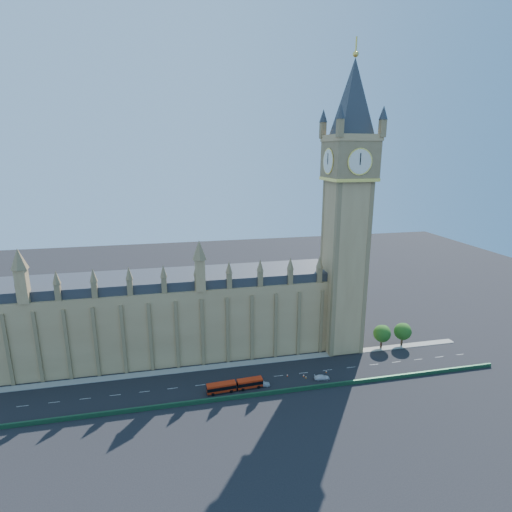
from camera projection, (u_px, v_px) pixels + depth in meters
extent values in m
plane|color=black|center=(240.00, 380.00, 120.28)|extent=(400.00, 400.00, 0.00)
cube|color=#A78151|center=(155.00, 320.00, 132.89)|extent=(120.00, 20.00, 25.00)
cube|color=#2D3035|center=(152.00, 280.00, 129.39)|extent=(120.00, 18.00, 3.00)
cube|color=#A78151|center=(343.00, 268.00, 134.06)|extent=(12.00, 12.00, 58.00)
cube|color=olive|center=(350.00, 161.00, 125.32)|extent=(14.00, 14.00, 12.00)
cylinder|color=silver|center=(360.00, 162.00, 118.56)|extent=(7.20, 0.30, 7.20)
cube|color=#A78151|center=(351.00, 138.00, 123.58)|extent=(14.50, 14.50, 2.00)
pyramid|color=#2D3035|center=(356.00, 57.00, 117.84)|extent=(20.59, 20.59, 22.00)
sphere|color=#F2C64C|center=(356.00, 54.00, 117.64)|extent=(1.80, 1.80, 1.80)
cube|color=#1E4C2D|center=(246.00, 396.00, 111.61)|extent=(160.00, 0.60, 1.20)
cube|color=gray|center=(235.00, 364.00, 129.25)|extent=(160.00, 3.00, 0.16)
cylinder|color=#382619|center=(381.00, 343.00, 139.86)|extent=(0.70, 0.70, 4.00)
sphere|color=#1B4311|center=(382.00, 334.00, 138.99)|extent=(6.00, 6.00, 6.00)
sphere|color=#1B4311|center=(384.00, 331.00, 139.29)|extent=(4.38, 4.38, 4.38)
cylinder|color=#382619|center=(402.00, 341.00, 141.49)|extent=(0.70, 0.70, 4.00)
sphere|color=#1B4311|center=(403.00, 331.00, 140.62)|extent=(6.00, 6.00, 6.00)
sphere|color=#1B4311|center=(404.00, 329.00, 140.92)|extent=(4.38, 4.38, 4.38)
cube|color=red|center=(221.00, 388.00, 113.99)|extent=(8.46, 2.82, 2.78)
cube|color=red|center=(250.00, 383.00, 116.20)|extent=(7.53, 2.76, 2.78)
cube|color=black|center=(221.00, 387.00, 113.91)|extent=(8.51, 2.87, 1.06)
cube|color=black|center=(250.00, 382.00, 116.12)|extent=(7.59, 2.82, 1.06)
cylinder|color=black|center=(235.00, 386.00, 115.07)|extent=(0.89, 2.26, 2.22)
cylinder|color=black|center=(213.00, 394.00, 112.45)|extent=(0.94, 0.33, 0.93)
cylinder|color=black|center=(212.00, 390.00, 114.61)|extent=(0.94, 0.33, 0.93)
cylinder|color=black|center=(231.00, 392.00, 113.84)|extent=(0.94, 0.33, 0.93)
cylinder|color=black|center=(230.00, 387.00, 116.00)|extent=(0.94, 0.33, 0.93)
cylinder|color=black|center=(243.00, 390.00, 114.73)|extent=(0.94, 0.33, 0.93)
cylinder|color=black|center=(241.00, 385.00, 116.89)|extent=(0.94, 0.33, 0.93)
cylinder|color=black|center=(259.00, 387.00, 115.97)|extent=(0.94, 0.33, 0.93)
cylinder|color=black|center=(257.00, 383.00, 118.13)|extent=(0.94, 0.33, 0.93)
imported|color=#393B40|center=(235.00, 384.00, 116.77)|extent=(4.77, 2.29, 1.57)
imported|color=#A4A6AC|center=(263.00, 384.00, 117.15)|extent=(4.15, 1.87, 1.32)
imported|color=white|center=(322.00, 377.00, 120.66)|extent=(4.83, 2.38, 1.35)
cube|color=black|center=(287.00, 376.00, 122.47)|extent=(0.40, 0.40, 0.04)
cone|color=#FF480D|center=(287.00, 375.00, 122.39)|extent=(0.44, 0.44, 0.67)
cylinder|color=white|center=(287.00, 375.00, 122.37)|extent=(0.32, 0.32, 0.11)
cube|color=black|center=(304.00, 377.00, 122.22)|extent=(0.47, 0.47, 0.04)
cone|color=#EB480C|center=(304.00, 376.00, 122.13)|extent=(0.52, 0.52, 0.76)
cylinder|color=white|center=(304.00, 375.00, 122.10)|extent=(0.37, 0.37, 0.13)
cube|color=black|center=(306.00, 378.00, 121.45)|extent=(0.53, 0.53, 0.04)
cone|color=orange|center=(306.00, 377.00, 121.37)|extent=(0.58, 0.58, 0.70)
cylinder|color=white|center=(306.00, 377.00, 121.34)|extent=(0.34, 0.34, 0.12)
cube|color=black|center=(326.00, 372.00, 124.60)|extent=(0.49, 0.49, 0.04)
cone|color=#F95D0D|center=(326.00, 372.00, 124.52)|extent=(0.54, 0.54, 0.66)
cylinder|color=white|center=(326.00, 371.00, 124.50)|extent=(0.32, 0.32, 0.11)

